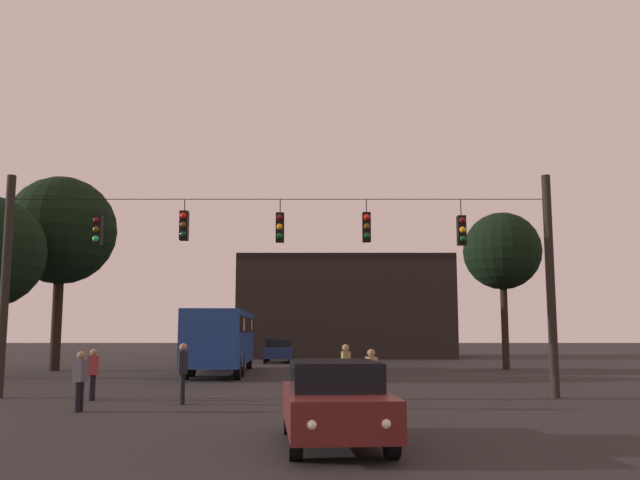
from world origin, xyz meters
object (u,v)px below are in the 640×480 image
object	(u,v)px
city_bus	(223,335)
pedestrian_crossing_right	(94,371)
car_near_right	(335,401)
pedestrian_crossing_center	(346,368)
pedestrian_crossing_left	(183,369)
car_far_left	(280,350)
pedestrian_near_bus	(372,375)
pedestrian_trailing	(81,378)
tree_behind_building	(503,252)
tree_left_silhouette	(62,231)

from	to	relation	value
city_bus	pedestrian_crossing_right	bearing A→B (deg)	-99.14
city_bus	car_near_right	bearing A→B (deg)	-76.13
pedestrian_crossing_center	pedestrian_crossing_right	xyz separation A→B (m)	(-7.65, -0.37, -0.08)
car_near_right	pedestrian_crossing_left	size ratio (longest dim) A/B	2.58
car_near_right	pedestrian_crossing_center	size ratio (longest dim) A/B	2.67
car_near_right	car_far_left	size ratio (longest dim) A/B	1.02
city_bus	car_near_right	world-z (taller)	city_bus
car_near_right	pedestrian_near_bus	distance (m)	5.79
pedestrian_crossing_left	pedestrian_crossing_center	bearing A→B (deg)	16.79
pedestrian_near_bus	pedestrian_trailing	distance (m)	7.66
pedestrian_crossing_left	tree_behind_building	xyz separation A→B (m)	(13.95, 17.14, 5.40)
tree_left_silhouette	pedestrian_near_bus	bearing A→B (deg)	-48.50
car_far_left	pedestrian_crossing_left	bearing A→B (deg)	-92.82
pedestrian_crossing_center	car_near_right	bearing A→B (deg)	-93.60
car_near_right	city_bus	bearing A→B (deg)	103.87
pedestrian_crossing_left	pedestrian_near_bus	xyz separation A→B (m)	(5.32, -1.16, -0.09)
pedestrian_crossing_left	pedestrian_crossing_center	size ratio (longest dim) A/B	1.03
car_near_right	pedestrian_trailing	bearing A→B (deg)	142.15
car_far_left	pedestrian_trailing	xyz separation A→B (m)	(-3.56, -26.92, 0.07)
pedestrian_crossing_left	tree_left_silhouette	world-z (taller)	tree_left_silhouette
car_near_right	car_far_left	world-z (taller)	same
city_bus	pedestrian_near_bus	xyz separation A→B (m)	(6.20, -14.93, -0.97)
pedestrian_crossing_right	pedestrian_crossing_left	bearing A→B (deg)	-19.87
car_far_left	pedestrian_trailing	world-z (taller)	pedestrian_trailing
pedestrian_crossing_center	tree_left_silhouette	bearing A→B (deg)	135.01
city_bus	tree_left_silhouette	size ratio (longest dim) A/B	1.08
city_bus	car_near_right	size ratio (longest dim) A/B	2.50
car_far_left	pedestrian_crossing_left	size ratio (longest dim) A/B	2.53
city_bus	car_near_right	xyz separation A→B (m)	(5.09, -20.61, -1.07)
pedestrian_crossing_left	pedestrian_near_bus	size ratio (longest dim) A/B	1.08
pedestrian_crossing_left	tree_left_silhouette	xyz separation A→B (m)	(-9.93, 16.08, 6.39)
city_bus	pedestrian_crossing_left	bearing A→B (deg)	-86.35
pedestrian_crossing_center	pedestrian_trailing	bearing A→B (deg)	-155.60
pedestrian_crossing_center	tree_behind_building	size ratio (longest dim) A/B	0.20
city_bus	car_far_left	xyz separation A→B (m)	(2.12, 11.38, -1.07)
tree_behind_building	pedestrian_crossing_center	bearing A→B (deg)	-120.40
pedestrian_trailing	tree_behind_building	bearing A→B (deg)	49.31
pedestrian_near_bus	pedestrian_crossing_right	bearing A→B (deg)	164.96
car_far_left	pedestrian_near_bus	xyz separation A→B (m)	(4.08, -26.31, 0.10)
tree_behind_building	pedestrian_trailing	bearing A→B (deg)	-130.69
pedestrian_crossing_center	tree_left_silhouette	world-z (taller)	tree_left_silhouette
pedestrian_trailing	tree_behind_building	size ratio (longest dim) A/B	0.18
city_bus	tree_left_silhouette	world-z (taller)	tree_left_silhouette
tree_left_silhouette	tree_behind_building	bearing A→B (deg)	2.55
city_bus	tree_left_silhouette	xyz separation A→B (m)	(-9.05, 2.31, 5.51)
tree_left_silhouette	tree_behind_building	distance (m)	23.92
pedestrian_crossing_left	pedestrian_trailing	xyz separation A→B (m)	(-2.31, -1.77, -0.11)
pedestrian_crossing_left	pedestrian_near_bus	distance (m)	5.45
pedestrian_crossing_center	pedestrian_trailing	xyz separation A→B (m)	(-7.04, -3.19, -0.08)
car_far_left	tree_left_silhouette	distance (m)	15.82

